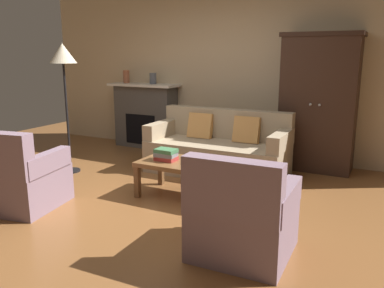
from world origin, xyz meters
name	(u,v)px	position (x,y,z in m)	size (l,w,h in m)	color
ground_plane	(148,202)	(0.00, 0.00, 0.00)	(9.60, 9.60, 0.00)	brown
back_wall	(234,68)	(0.00, 2.55, 1.40)	(7.20, 0.10, 2.80)	beige
fireplace	(146,115)	(-1.55, 2.30, 0.57)	(1.26, 0.48, 1.12)	#4C4947
armoire	(319,103)	(1.40, 2.22, 0.96)	(1.06, 0.57, 1.91)	#382319
couch	(219,150)	(0.23, 1.43, 0.32)	(1.93, 0.86, 0.86)	tan
coffee_table	(187,167)	(0.31, 0.35, 0.37)	(1.10, 0.60, 0.42)	brown
fruit_bowl	(199,161)	(0.46, 0.36, 0.45)	(0.32, 0.32, 0.06)	slate
book_stack	(166,155)	(0.06, 0.31, 0.49)	(0.25, 0.18, 0.14)	#B73833
mantel_vase_terracotta	(126,77)	(-1.93, 2.28, 1.23)	(0.11, 0.11, 0.22)	#A86042
mantel_vase_slate	(153,79)	(-1.37, 2.28, 1.21)	(0.12, 0.12, 0.19)	#565B66
armchair_near_left	(19,180)	(-1.14, -0.75, 0.32)	(0.89, 0.90, 0.88)	gray
armchair_near_right	(242,219)	(1.33, -0.64, 0.32)	(0.80, 0.79, 0.88)	gray
floor_lamp	(63,61)	(-1.64, 0.50, 1.53)	(0.36, 0.36, 1.76)	black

